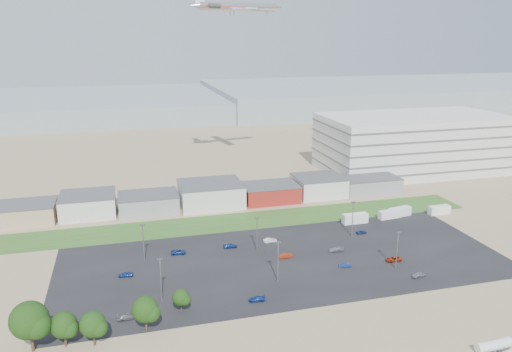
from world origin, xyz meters
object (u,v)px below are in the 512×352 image
object	(u,v)px
parked_car_5	(126,274)
parked_car_11	(270,240)
parked_car_6	(230,246)
parked_car_3	(257,299)
parked_car_10	(127,316)
parked_car_8	(361,232)
airliner	(238,7)
parked_car_1	(345,265)
parked_car_9	(178,252)
parked_car_2	(419,275)
parked_car_12	(336,249)
storage_tank_nw	(486,347)
tree_far_left	(30,324)
parked_car_7	(286,256)
parked_car_0	(393,259)
box_trailer_a	(355,218)

from	to	relation	value
parked_car_5	parked_car_11	bearing A→B (deg)	111.62
parked_car_6	parked_car_11	world-z (taller)	parked_car_11
parked_car_3	parked_car_10	bearing A→B (deg)	-85.30
parked_car_8	parked_car_3	bearing A→B (deg)	122.99
airliner	parked_car_1	distance (m)	118.54
parked_car_3	parked_car_10	world-z (taller)	parked_car_10
parked_car_1	parked_car_6	distance (m)	33.37
parked_car_9	parked_car_2	bearing A→B (deg)	-112.27
parked_car_3	parked_car_12	world-z (taller)	parked_car_12
storage_tank_nw	tree_far_left	world-z (taller)	tree_far_left
parked_car_3	parked_car_7	xyz separation A→B (m)	(13.77, 20.35, 0.05)
storage_tank_nw	parked_car_2	bearing A→B (deg)	80.74
parked_car_1	tree_far_left	bearing A→B (deg)	-69.12
parked_car_11	parked_car_8	bearing A→B (deg)	-96.19
parked_car_3	parked_car_5	bearing A→B (deg)	-120.41
storage_tank_nw	parked_car_6	world-z (taller)	storage_tank_nw
parked_car_9	parked_car_10	world-z (taller)	parked_car_10
airliner	parked_car_9	distance (m)	109.07
airliner	parked_car_3	distance (m)	129.02
parked_car_0	parked_car_3	distance (m)	42.61
box_trailer_a	parked_car_0	distance (m)	29.08
airliner	parked_car_10	world-z (taller)	airliner
parked_car_12	parked_car_7	bearing A→B (deg)	-85.56
storage_tank_nw	tree_far_left	size ratio (longest dim) A/B	0.33
parked_car_0	parked_car_6	size ratio (longest dim) A/B	1.08
parked_car_2	parked_car_5	world-z (taller)	parked_car_2
storage_tank_nw	parked_car_8	distance (m)	60.90
tree_far_left	parked_car_12	world-z (taller)	tree_far_left
parked_car_3	parked_car_6	xyz separation A→B (m)	(0.48, 30.89, 0.01)
parked_car_2	parked_car_5	size ratio (longest dim) A/B	1.02
parked_car_3	parked_car_12	size ratio (longest dim) A/B	0.91
box_trailer_a	parked_car_5	xyz separation A→B (m)	(-72.85, -19.19, -0.95)
box_trailer_a	parked_car_9	world-z (taller)	box_trailer_a
storage_tank_nw	parked_car_11	xyz separation A→B (m)	(-24.84, 61.77, -0.51)
parked_car_8	parked_car_6	bearing A→B (deg)	86.37
tree_far_left	parked_car_9	xyz separation A→B (m)	(32.35, 37.31, -5.31)
parked_car_9	parked_car_10	bearing A→B (deg)	159.98
parked_car_1	parked_car_3	bearing A→B (deg)	-60.87
parked_car_2	parked_car_11	bearing A→B (deg)	-143.12
storage_tank_nw	parked_car_7	xyz separation A→B (m)	(-23.78, 50.47, -0.55)
storage_tank_nw	parked_car_9	distance (m)	79.86
parked_car_1	parked_car_9	size ratio (longest dim) A/B	0.79
parked_car_2	parked_car_9	bearing A→B (deg)	-124.65
airliner	parked_car_8	size ratio (longest dim) A/B	12.69
tree_far_left	parked_car_3	distance (m)	47.61
storage_tank_nw	airliner	world-z (taller)	airliner
tree_far_left	parked_car_0	bearing A→B (deg)	11.20
tree_far_left	parked_car_3	world-z (taller)	tree_far_left
parked_car_1	parked_car_10	bearing A→B (deg)	-71.66
parked_car_6	parked_car_3	bearing A→B (deg)	-179.81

